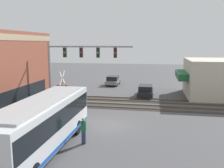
% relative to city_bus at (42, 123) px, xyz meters
% --- Properties ---
extents(ground_plane, '(120.00, 120.00, 0.00)m').
position_rel_city_bus_xyz_m(ground_plane, '(5.43, -2.80, -1.76)').
color(ground_plane, '#4C4C4F').
extents(shop_building, '(8.27, 8.58, 4.54)m').
position_rel_city_bus_xyz_m(shop_building, '(18.18, -13.93, 0.52)').
color(shop_building, beige).
rests_on(shop_building, ground).
extents(city_bus, '(10.53, 2.59, 3.18)m').
position_rel_city_bus_xyz_m(city_bus, '(0.00, 0.00, 0.00)').
color(city_bus, silver).
rests_on(city_bus, ground).
extents(traffic_signal_gantry, '(0.42, 8.09, 6.56)m').
position_rel_city_bus_xyz_m(traffic_signal_gantry, '(8.97, 0.78, 3.22)').
color(traffic_signal_gantry, gray).
rests_on(traffic_signal_gantry, ground).
extents(crossing_signal, '(1.41, 1.18, 3.81)m').
position_rel_city_bus_xyz_m(crossing_signal, '(9.63, 2.47, 0.54)').
color(crossing_signal, gray).
rests_on(crossing_signal, ground).
extents(rail_track_near, '(2.60, 60.00, 0.15)m').
position_rel_city_bus_xyz_m(rail_track_near, '(11.43, -2.80, -1.73)').
color(rail_track_near, '#332D28').
rests_on(rail_track_near, ground).
extents(rail_track_far, '(2.60, 60.00, 0.15)m').
position_rel_city_bus_xyz_m(rail_track_far, '(14.63, -2.80, -1.73)').
color(rail_track_far, '#332D28').
rests_on(rail_track_far, ground).
extents(parked_car_black, '(4.25, 1.82, 1.38)m').
position_rel_city_bus_xyz_m(parked_car_black, '(17.05, -5.40, -1.11)').
color(parked_car_black, black).
rests_on(parked_car_black, ground).
extents(parked_car_grey, '(4.21, 1.82, 1.42)m').
position_rel_city_bus_xyz_m(parked_car_grey, '(24.64, -0.00, -1.10)').
color(parked_car_grey, slate).
rests_on(parked_car_grey, ground).
extents(pedestrian_near_bus, '(0.34, 0.34, 1.75)m').
position_rel_city_bus_xyz_m(pedestrian_near_bus, '(1.43, -2.12, -0.86)').
color(pedestrian_near_bus, '#2D3351').
rests_on(pedestrian_near_bus, ground).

